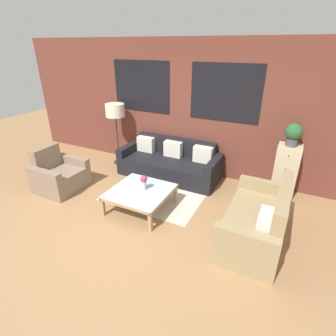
{
  "coord_description": "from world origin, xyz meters",
  "views": [
    {
      "loc": [
        2.29,
        -2.76,
        2.67
      ],
      "look_at": [
        0.3,
        1.22,
        0.55
      ],
      "focal_mm": 28.0,
      "sensor_mm": 36.0,
      "label": 1
    }
  ],
  "objects_px": {
    "couch_dark": "(170,163)",
    "flower_vase": "(144,181)",
    "floor_lamp": "(115,112)",
    "settee_vintage": "(258,222)",
    "coffee_table": "(140,193)",
    "potted_plant": "(293,134)",
    "drawer_cabinet": "(285,171)",
    "armchair_corner": "(59,176)"
  },
  "relations": [
    {
      "from": "settee_vintage",
      "to": "flower_vase",
      "type": "distance_m",
      "value": 1.94
    },
    {
      "from": "couch_dark",
      "to": "drawer_cabinet",
      "type": "distance_m",
      "value": 2.33
    },
    {
      "from": "armchair_corner",
      "to": "floor_lamp",
      "type": "xyz_separation_m",
      "value": [
        0.3,
        1.57,
        0.97
      ]
    },
    {
      "from": "settee_vintage",
      "to": "flower_vase",
      "type": "height_order",
      "value": "settee_vintage"
    },
    {
      "from": "coffee_table",
      "to": "potted_plant",
      "type": "xyz_separation_m",
      "value": [
        2.19,
        1.63,
        0.92
      ]
    },
    {
      "from": "floor_lamp",
      "to": "drawer_cabinet",
      "type": "relative_size",
      "value": 1.43
    },
    {
      "from": "floor_lamp",
      "to": "couch_dark",
      "type": "bearing_deg",
      "value": -2.48
    },
    {
      "from": "armchair_corner",
      "to": "potted_plant",
      "type": "height_order",
      "value": "potted_plant"
    },
    {
      "from": "settee_vintage",
      "to": "floor_lamp",
      "type": "xyz_separation_m",
      "value": [
        -3.52,
        1.4,
        0.94
      ]
    },
    {
      "from": "floor_lamp",
      "to": "settee_vintage",
      "type": "bearing_deg",
      "value": -21.67
    },
    {
      "from": "couch_dark",
      "to": "floor_lamp",
      "type": "height_order",
      "value": "floor_lamp"
    },
    {
      "from": "settee_vintage",
      "to": "couch_dark",
      "type": "bearing_deg",
      "value": 147.37
    },
    {
      "from": "armchair_corner",
      "to": "potted_plant",
      "type": "bearing_deg",
      "value": 23.14
    },
    {
      "from": "floor_lamp",
      "to": "flower_vase",
      "type": "relative_size",
      "value": 5.45
    },
    {
      "from": "floor_lamp",
      "to": "potted_plant",
      "type": "relative_size",
      "value": 3.52
    },
    {
      "from": "drawer_cabinet",
      "to": "settee_vintage",
      "type": "bearing_deg",
      "value": -98.07
    },
    {
      "from": "settee_vintage",
      "to": "floor_lamp",
      "type": "bearing_deg",
      "value": 158.33
    },
    {
      "from": "couch_dark",
      "to": "flower_vase",
      "type": "distance_m",
      "value": 1.37
    },
    {
      "from": "flower_vase",
      "to": "settee_vintage",
      "type": "bearing_deg",
      "value": 0.24
    },
    {
      "from": "couch_dark",
      "to": "floor_lamp",
      "type": "relative_size",
      "value": 1.5
    },
    {
      "from": "couch_dark",
      "to": "flower_vase",
      "type": "xyz_separation_m",
      "value": [
        0.15,
        -1.34,
        0.24
      ]
    },
    {
      "from": "couch_dark",
      "to": "floor_lamp",
      "type": "distance_m",
      "value": 1.73
    },
    {
      "from": "coffee_table",
      "to": "armchair_corner",
      "type": "bearing_deg",
      "value": -176.94
    },
    {
      "from": "potted_plant",
      "to": "flower_vase",
      "type": "bearing_deg",
      "value": -144.08
    },
    {
      "from": "armchair_corner",
      "to": "coffee_table",
      "type": "height_order",
      "value": "armchair_corner"
    },
    {
      "from": "armchair_corner",
      "to": "drawer_cabinet",
      "type": "relative_size",
      "value": 0.86
    },
    {
      "from": "couch_dark",
      "to": "settee_vintage",
      "type": "relative_size",
      "value": 1.36
    },
    {
      "from": "settee_vintage",
      "to": "floor_lamp",
      "type": "distance_m",
      "value": 3.9
    },
    {
      "from": "couch_dark",
      "to": "settee_vintage",
      "type": "xyz_separation_m",
      "value": [
        2.09,
        -1.34,
        0.03
      ]
    },
    {
      "from": "couch_dark",
      "to": "flower_vase",
      "type": "height_order",
      "value": "couch_dark"
    },
    {
      "from": "armchair_corner",
      "to": "settee_vintage",
      "type": "bearing_deg",
      "value": 2.64
    },
    {
      "from": "armchair_corner",
      "to": "flower_vase",
      "type": "bearing_deg",
      "value": 5.08
    },
    {
      "from": "coffee_table",
      "to": "potted_plant",
      "type": "bearing_deg",
      "value": 36.57
    },
    {
      "from": "coffee_table",
      "to": "potted_plant",
      "type": "relative_size",
      "value": 2.45
    },
    {
      "from": "couch_dark",
      "to": "floor_lamp",
      "type": "bearing_deg",
      "value": 177.52
    },
    {
      "from": "settee_vintage",
      "to": "drawer_cabinet",
      "type": "relative_size",
      "value": 1.58
    },
    {
      "from": "coffee_table",
      "to": "floor_lamp",
      "type": "relative_size",
      "value": 0.69
    },
    {
      "from": "settee_vintage",
      "to": "potted_plant",
      "type": "relative_size",
      "value": 3.9
    },
    {
      "from": "settee_vintage",
      "to": "armchair_corner",
      "type": "xyz_separation_m",
      "value": [
        -3.82,
        -0.18,
        -0.03
      ]
    },
    {
      "from": "couch_dark",
      "to": "settee_vintage",
      "type": "bearing_deg",
      "value": -32.63
    },
    {
      "from": "couch_dark",
      "to": "coffee_table",
      "type": "relative_size",
      "value": 2.16
    },
    {
      "from": "settee_vintage",
      "to": "flower_vase",
      "type": "relative_size",
      "value": 6.03
    }
  ]
}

